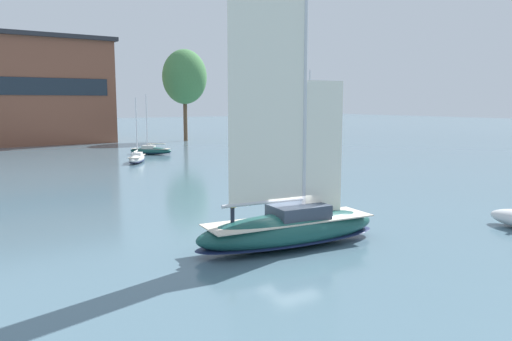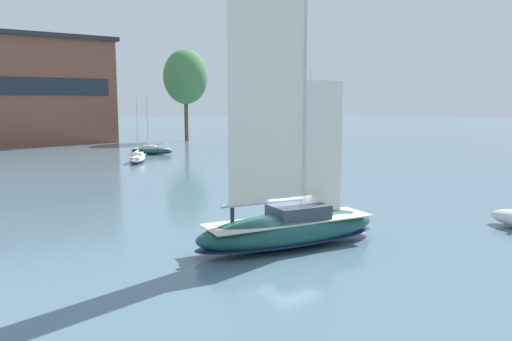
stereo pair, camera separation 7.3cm
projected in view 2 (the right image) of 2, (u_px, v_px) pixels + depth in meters
ground_plane at (289, 246)px, 25.05m from camera, size 400.00×400.00×0.00m
waterfront_building at (11, 90)px, 85.10m from camera, size 32.70×16.87×18.27m
tree_shore_left at (186, 77)px, 91.15m from camera, size 8.11×8.11×16.69m
sailboat_main at (290, 225)px, 24.91m from camera, size 10.35×4.00×13.86m
sailboat_moored_near_marina at (138, 158)px, 59.59m from camera, size 4.22×5.58×7.69m
sailboat_moored_far_slip at (307, 149)px, 68.24m from camera, size 2.84×8.40×11.38m
sailboat_moored_outer_mooring at (152, 150)px, 68.63m from camera, size 5.49×5.25×8.18m
channel_buoy at (298, 194)px, 35.35m from camera, size 1.02×1.02×1.86m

